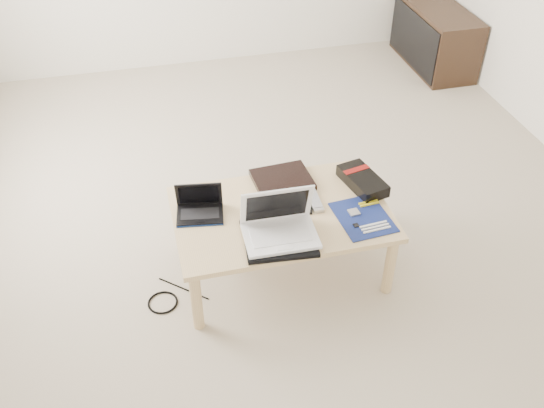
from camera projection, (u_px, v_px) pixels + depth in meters
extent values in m
plane|color=beige|center=(275.00, 192.00, 3.88)|extent=(4.00, 4.00, 0.00)
cube|color=white|center=(477.00, 269.00, 1.51)|extent=(4.00, 0.10, 2.60)
cube|color=tan|center=(281.00, 214.00, 3.11)|extent=(1.10, 0.70, 0.03)
cylinder|color=tan|center=(196.00, 301.00, 2.91)|extent=(0.06, 0.06, 0.37)
cylinder|color=tan|center=(390.00, 265.00, 3.10)|extent=(0.06, 0.06, 0.37)
cylinder|color=tan|center=(180.00, 222.00, 3.37)|extent=(0.06, 0.06, 0.37)
cylinder|color=tan|center=(350.00, 195.00, 3.56)|extent=(0.06, 0.06, 0.37)
cube|color=#362316|center=(435.00, 37.00, 5.15)|extent=(0.40, 0.90, 0.50)
cube|color=black|center=(414.00, 39.00, 5.11)|extent=(0.02, 0.86, 0.44)
cube|color=black|center=(282.00, 180.00, 3.29)|extent=(0.32, 0.28, 0.03)
cube|color=black|center=(200.00, 215.00, 3.07)|extent=(0.26, 0.20, 0.01)
cube|color=black|center=(200.00, 214.00, 3.06)|extent=(0.20, 0.12, 0.00)
cube|color=black|center=(200.00, 221.00, 3.02)|extent=(0.05, 0.03, 0.00)
cube|color=black|center=(199.00, 194.00, 3.07)|extent=(0.24, 0.08, 0.16)
cube|color=black|center=(199.00, 195.00, 3.06)|extent=(0.20, 0.06, 0.12)
cube|color=#0D204C|center=(200.00, 226.00, 3.01)|extent=(0.23, 0.05, 0.01)
cube|color=black|center=(291.00, 202.00, 3.16)|extent=(0.28, 0.25, 0.01)
cube|color=white|center=(291.00, 201.00, 3.15)|extent=(0.22, 0.20, 0.00)
cube|color=#ACADB1|center=(313.00, 198.00, 3.17)|extent=(0.06, 0.24, 0.02)
cube|color=#949499|center=(314.00, 196.00, 3.17)|extent=(0.05, 0.19, 0.00)
cube|color=black|center=(280.00, 242.00, 2.91)|extent=(0.36, 0.28, 0.02)
cube|color=white|center=(280.00, 236.00, 2.91)|extent=(0.36, 0.26, 0.02)
cube|color=white|center=(281.00, 235.00, 2.90)|extent=(0.29, 0.14, 0.00)
cube|color=white|center=(285.00, 247.00, 2.84)|extent=(0.08, 0.04, 0.00)
cube|color=white|center=(277.00, 205.00, 2.90)|extent=(0.35, 0.09, 0.23)
cube|color=black|center=(277.00, 206.00, 2.90)|extent=(0.30, 0.07, 0.18)
cube|color=#0C164E|center=(363.00, 217.00, 3.06)|extent=(0.28, 0.34, 0.01)
cube|color=#ACADB1|center=(354.00, 212.00, 3.08)|extent=(0.06, 0.06, 0.01)
cube|color=yellow|center=(368.00, 202.00, 3.15)|extent=(0.11, 0.02, 0.01)
cube|color=yellow|center=(370.00, 204.00, 3.13)|extent=(0.11, 0.02, 0.01)
cube|color=silver|center=(373.00, 224.00, 3.01)|extent=(0.15, 0.02, 0.01)
cube|color=silver|center=(375.00, 227.00, 2.99)|extent=(0.15, 0.02, 0.01)
cube|color=silver|center=(377.00, 230.00, 2.98)|extent=(0.15, 0.02, 0.01)
cube|color=black|center=(356.00, 225.00, 3.00)|extent=(0.03, 0.03, 0.01)
cube|color=black|center=(362.00, 181.00, 3.25)|extent=(0.21, 0.33, 0.06)
cube|color=maroon|center=(357.00, 169.00, 3.28)|extent=(0.15, 0.07, 0.00)
torus|color=black|center=(250.00, 222.00, 3.03)|extent=(0.14, 0.14, 0.01)
torus|color=black|center=(163.00, 302.00, 3.14)|extent=(0.20, 0.20, 0.01)
cylinder|color=black|center=(184.00, 289.00, 3.22)|extent=(0.24, 0.22, 0.01)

